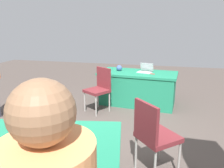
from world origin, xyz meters
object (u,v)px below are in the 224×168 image
object	(u,v)px
laptop_silver	(145,71)
scissors_red	(151,74)
table_foreground	(137,88)
chair_tucked_right	(154,133)
chair_near_front	(99,87)
yarn_ball	(119,68)
chair_tucked_left	(34,110)

from	to	relation	value
laptop_silver	scissors_red	size ratio (longest dim) A/B	2.11
table_foreground	chair_tucked_right	xyz separation A→B (m)	(-0.54, 2.57, 0.18)
chair_near_front	laptop_silver	xyz separation A→B (m)	(-0.90, -0.71, 0.26)
table_foreground	yarn_ball	xyz separation A→B (m)	(0.46, -0.06, 0.45)
chair_tucked_right	laptop_silver	bearing A→B (deg)	145.24
table_foreground	laptop_silver	size ratio (longest dim) A/B	4.88
chair_near_front	laptop_silver	size ratio (longest dim) A/B	2.50
chair_near_front	chair_tucked_left	distance (m)	1.64
table_foreground	chair_tucked_right	world-z (taller)	chair_tucked_right
chair_tucked_left	chair_tucked_right	size ratio (longest dim) A/B	0.98
scissors_red	chair_near_front	bearing A→B (deg)	-134.52
chair_tucked_right	scissors_red	bearing A→B (deg)	142.51
table_foreground	chair_near_front	size ratio (longest dim) A/B	1.95
scissors_red	chair_tucked_left	bearing A→B (deg)	-110.82
table_foreground	chair_tucked_right	bearing A→B (deg)	101.85
table_foreground	laptop_silver	world-z (taller)	laptop_silver
chair_near_front	laptop_silver	distance (m)	1.18
chair_tucked_left	scissors_red	world-z (taller)	chair_tucked_left
chair_near_front	chair_tucked_right	xyz separation A→B (m)	(-1.28, 1.89, 0.02)
chair_tucked_right	yarn_ball	xyz separation A→B (m)	(1.00, -2.63, 0.27)
chair_tucked_left	laptop_silver	bearing A→B (deg)	20.18
chair_tucked_right	laptop_silver	size ratio (longest dim) A/B	2.56
laptop_silver	scissors_red	distance (m)	0.21
laptop_silver	yarn_ball	size ratio (longest dim) A/B	2.78
chair_tucked_left	yarn_ball	distance (m)	2.44
chair_tucked_right	table_foreground	bearing A→B (deg)	148.93
chair_tucked_right	scissors_red	xyz separation A→B (m)	(0.23, -2.45, 0.21)
laptop_silver	scissors_red	bearing A→B (deg)	146.56
chair_tucked_left	chair_near_front	bearing A→B (deg)	32.65
table_foreground	chair_tucked_left	bearing A→B (deg)	58.88
chair_near_front	chair_tucked_right	distance (m)	2.28
chair_near_front	scissors_red	world-z (taller)	chair_near_front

